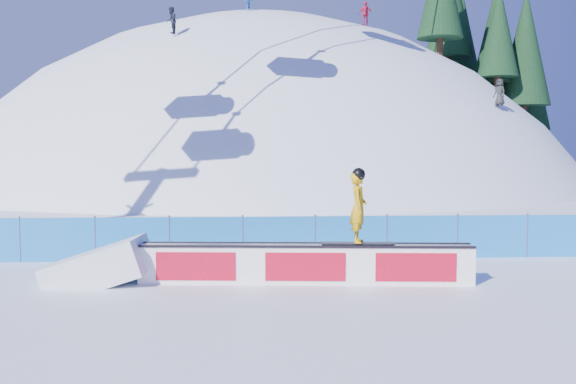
{
  "coord_description": "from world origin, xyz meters",
  "views": [
    {
      "loc": [
        -0.73,
        -13.02,
        3.1
      ],
      "look_at": [
        0.16,
        3.02,
        1.98
      ],
      "focal_mm": 40.0,
      "sensor_mm": 36.0,
      "label": 1
    }
  ],
  "objects": [
    {
      "name": "safety_fence",
      "position": [
        0.0,
        4.5,
        0.6
      ],
      "size": [
        22.05,
        0.05,
        1.3
      ],
      "color": "blue",
      "rests_on": "ground"
    },
    {
      "name": "rail_box",
      "position": [
        0.47,
        1.38,
        0.45
      ],
      "size": [
        7.62,
        1.14,
        0.91
      ],
      "rotation": [
        0.0,
        0.0,
        -0.08
      ],
      "color": "white",
      "rests_on": "ground"
    },
    {
      "name": "snow_ramp",
      "position": [
        -4.27,
        1.76,
        0.0
      ],
      "size": [
        2.48,
        1.66,
        1.48
      ],
      "primitive_type": null,
      "rotation": [
        0.0,
        -0.31,
        -0.08
      ],
      "color": "silver",
      "rests_on": "ground"
    },
    {
      "name": "treeline",
      "position": [
        22.11,
        41.18,
        10.53
      ],
      "size": [
        20.83,
        10.72,
        21.19
      ],
      "color": "#342114",
      "rests_on": "ground"
    },
    {
      "name": "snowboarder",
      "position": [
        1.66,
        1.29,
        1.76
      ],
      "size": [
        1.67,
        0.65,
        1.73
      ],
      "rotation": [
        0.0,
        0.0,
        1.38
      ],
      "color": "black",
      "rests_on": "rail_box"
    },
    {
      "name": "ground",
      "position": [
        0.0,
        0.0,
        0.0
      ],
      "size": [
        160.0,
        160.0,
        0.0
      ],
      "primitive_type": "plane",
      "color": "silver",
      "rests_on": "ground"
    },
    {
      "name": "distant_skiers",
      "position": [
        2.81,
        30.81,
        11.34
      ],
      "size": [
        21.12,
        9.81,
        9.17
      ],
      "color": "black",
      "rests_on": "ground"
    }
  ]
}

